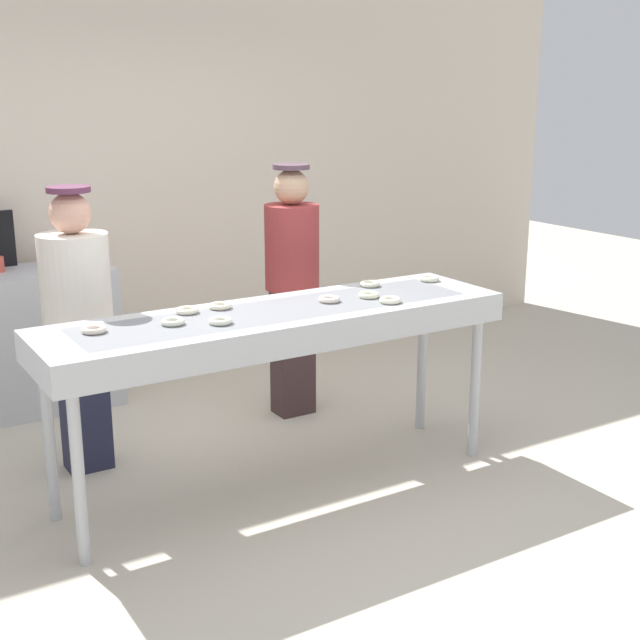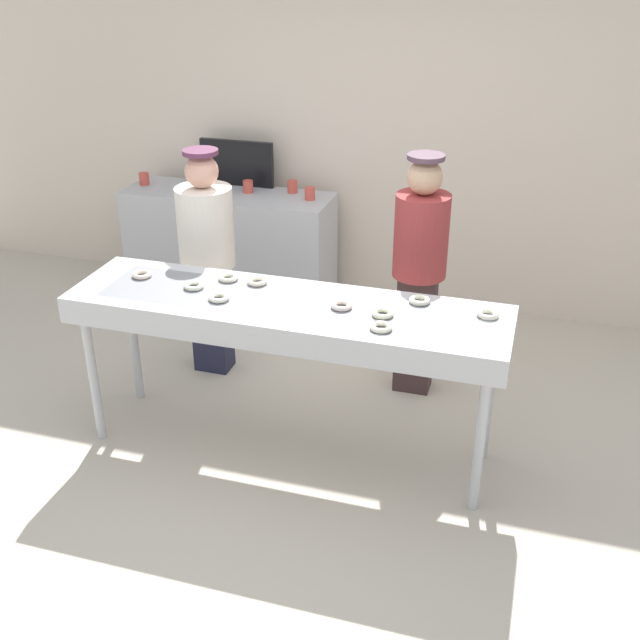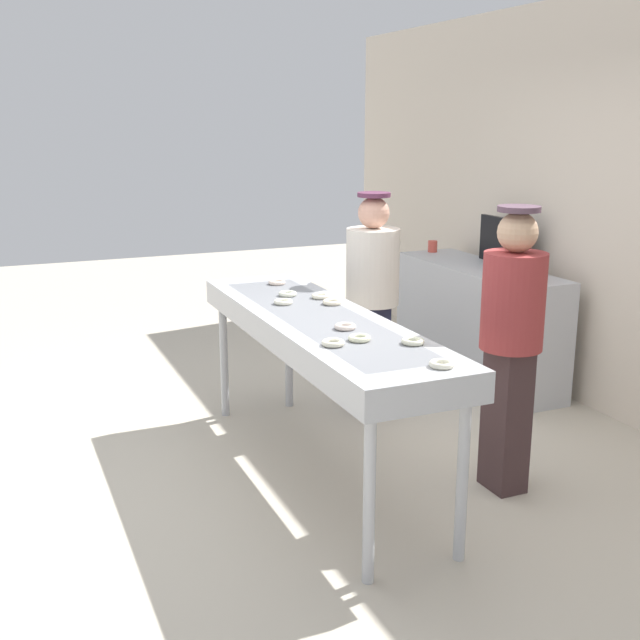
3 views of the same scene
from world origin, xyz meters
TOP-DOWN VIEW (x-y plane):
  - ground_plane at (0.00, 0.00)m, footprint 16.00×16.00m
  - back_wall at (0.00, 2.31)m, footprint 8.00×0.12m
  - fryer_conveyor at (0.00, 0.00)m, footprint 2.47×0.65m
  - sugar_donut_0 at (-0.92, 0.08)m, footprint 0.16×0.16m
  - sugar_donut_1 at (0.31, 0.01)m, footprint 0.14×0.14m
  - sugar_donut_2 at (-0.42, 0.19)m, footprint 0.13×0.13m
  - sugar_donut_3 at (1.08, 0.14)m, footprint 0.16×0.16m
  - sugar_donut_4 at (0.58, -0.17)m, footprint 0.16×0.16m
  - sugar_donut_5 at (-0.56, 0.02)m, footprint 0.16×0.16m
  - sugar_donut_6 at (0.71, 0.20)m, footprint 0.12×0.12m
  - sugar_donut_7 at (-0.36, -0.08)m, footprint 0.15×0.15m
  - sugar_donut_8 at (-0.24, 0.18)m, footprint 0.13×0.13m
  - sugar_donut_9 at (0.55, -0.01)m, footprint 0.13×0.13m
  - worker_baker at (-0.81, 0.75)m, footprint 0.37×0.37m
  - worker_assistant at (0.59, 0.89)m, footprint 0.34×0.34m
  - prep_counter at (-1.13, 1.86)m, footprint 1.68×0.54m
  - paper_cup_0 at (-0.45, 1.89)m, footprint 0.08×0.08m
  - paper_cup_1 at (-1.87, 1.87)m, footprint 0.08×0.08m
  - paper_cup_2 at (-0.98, 1.92)m, footprint 0.08×0.08m
  - paper_cup_3 at (-0.64, 2.02)m, footprint 0.08×0.08m
  - menu_display at (-1.13, 2.08)m, footprint 0.62×0.04m

SIDE VIEW (x-z plane):
  - ground_plane at x=0.00m, z-range 0.00..0.00m
  - prep_counter at x=-1.13m, z-range 0.00..0.93m
  - fryer_conveyor at x=0.00m, z-range 0.40..1.37m
  - worker_baker at x=-0.81m, z-range 0.12..1.69m
  - worker_assistant at x=0.59m, z-range 0.11..1.72m
  - paper_cup_0 at x=-0.45m, z-range 0.93..1.02m
  - paper_cup_1 at x=-1.87m, z-range 0.93..1.02m
  - paper_cup_2 at x=-0.98m, z-range 0.93..1.02m
  - paper_cup_3 at x=-0.64m, z-range 0.93..1.02m
  - sugar_donut_0 at x=-0.92m, z-range 0.97..0.99m
  - sugar_donut_1 at x=0.31m, z-range 0.97..0.99m
  - sugar_donut_2 at x=-0.42m, z-range 0.97..0.99m
  - sugar_donut_3 at x=1.08m, z-range 0.97..0.99m
  - sugar_donut_4 at x=0.58m, z-range 0.97..0.99m
  - sugar_donut_5 at x=-0.56m, z-range 0.97..0.99m
  - sugar_donut_6 at x=0.71m, z-range 0.97..0.99m
  - sugar_donut_7 at x=-0.36m, z-range 0.97..0.99m
  - sugar_donut_8 at x=-0.24m, z-range 0.97..0.99m
  - sugar_donut_9 at x=0.55m, z-range 0.97..0.99m
  - menu_display at x=-1.13m, z-range 0.93..1.29m
  - back_wall at x=0.00m, z-range 0.00..2.90m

